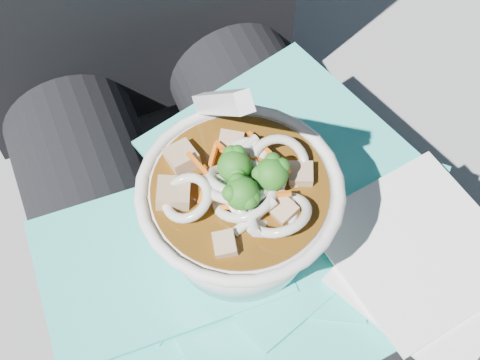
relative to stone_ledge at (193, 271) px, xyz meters
name	(u,v)px	position (x,y,z in m)	size (l,w,h in m)	color
stone_ledge	(193,271)	(0.00, 0.00, 0.00)	(1.00, 0.50, 0.47)	slate
lap	(230,274)	(0.00, -0.15, 0.31)	(0.32, 0.48, 0.14)	black
person_body	(194,184)	(0.00, -0.06, 0.33)	(0.34, 0.94, 1.01)	black
plastic_bag	(254,244)	(0.02, -0.16, 0.38)	(0.36, 0.36, 0.02)	#30C8BE
napkins	(425,263)	(0.13, -0.24, 0.40)	(0.16, 0.18, 0.01)	white
udon_bowl	(241,208)	(0.01, -0.16, 0.45)	(0.16, 0.16, 0.19)	white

